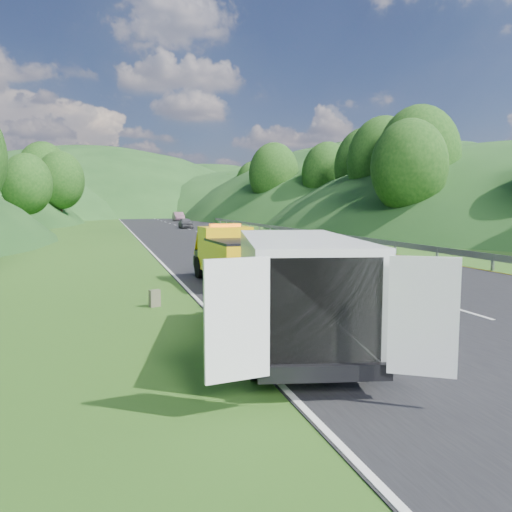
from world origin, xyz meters
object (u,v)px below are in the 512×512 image
object	(u,v)px
worker	(440,361)
spare_tire	(380,369)
child	(261,311)
white_van	(297,285)
passing_suv	(302,256)
tow_truck	(232,255)
woman	(249,310)
suitcase	(155,298)

from	to	relation	value
worker	spare_tire	xyz separation A→B (m)	(-1.38, -0.12, 0.00)
child	worker	distance (m)	5.66
white_van	passing_suv	size ratio (longest dim) A/B	1.46
tow_truck	white_van	bearing A→B (deg)	-98.30
tow_truck	worker	distance (m)	10.50
passing_suv	worker	bearing A→B (deg)	-101.26
woman	worker	size ratio (longest dim) A/B	0.85
tow_truck	passing_suv	world-z (taller)	tow_truck
tow_truck	spare_tire	xyz separation A→B (m)	(0.16, -10.44, -1.10)
white_van	spare_tire	size ratio (longest dim) A/B	10.60
spare_tire	suitcase	bearing A→B (deg)	116.47
woman	white_van	bearing A→B (deg)	158.03
tow_truck	spare_tire	distance (m)	10.50
white_van	spare_tire	xyz separation A→B (m)	(0.98, -1.74, -1.34)
worker	spare_tire	distance (m)	1.39
white_van	spare_tire	bearing A→B (deg)	-47.89
passing_suv	spare_tire	bearing A→B (deg)	-104.97
child	spare_tire	bearing A→B (deg)	-30.98
suitcase	passing_suv	distance (m)	15.74
white_van	woman	xyz separation A→B (m)	(0.11, 3.95, -1.34)
woman	worker	distance (m)	6.01
child	spare_tire	world-z (taller)	child
white_van	suitcase	bearing A→B (deg)	128.33
white_van	worker	size ratio (longest dim) A/B	3.70
child	suitcase	world-z (taller)	child
white_van	passing_suv	world-z (taller)	white_van
worker	child	bearing A→B (deg)	85.39
tow_truck	spare_tire	size ratio (longest dim) A/B	7.95
white_van	spare_tire	distance (m)	2.40
suitcase	spare_tire	distance (m)	7.71
child	suitcase	bearing A→B (deg)	-154.78
worker	suitcase	distance (m)	8.32
worker	spare_tire	bearing A→B (deg)	159.73
white_van	child	bearing A→B (deg)	96.91
white_van	child	size ratio (longest dim) A/B	6.34
tow_truck	white_van	world-z (taller)	white_van
child	spare_tire	distance (m)	5.45
spare_tire	woman	bearing A→B (deg)	98.72
woman	spare_tire	bearing A→B (deg)	168.27
worker	suitcase	xyz separation A→B (m)	(-4.82, 6.78, 0.26)
passing_suv	woman	bearing A→B (deg)	-114.70
spare_tire	passing_suv	distance (m)	20.27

